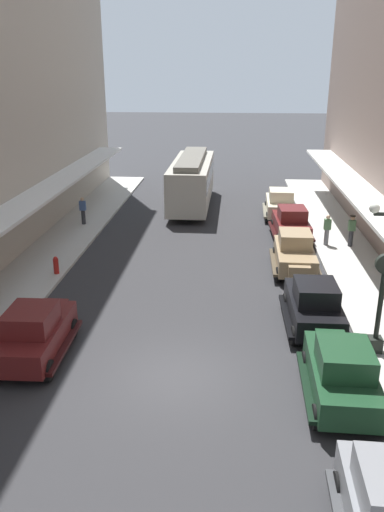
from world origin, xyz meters
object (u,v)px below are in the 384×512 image
(pedestrian_4, at_px, (83,210))
(parked_car_6, at_px, (280,203))
(parked_car_2, at_px, (35,331))
(streetcar, at_px, (192,179))
(parked_car_4, at_px, (295,252))
(pedestrian_2, at_px, (351,230))
(pedestrian_0, at_px, (327,230))
(parked_car_0, at_px, (342,371))
(fire_hydrant, at_px, (56,265))
(parked_car_5, at_px, (291,222))
(parked_car_1, at_px, (314,304))

(pedestrian_4, bearing_deg, parked_car_6, 13.90)
(parked_car_2, height_order, streetcar, streetcar)
(parked_car_2, bearing_deg, parked_car_4, 42.49)
(parked_car_6, bearing_deg, pedestrian_4, -166.10)
(pedestrian_2, bearing_deg, pedestrian_0, 174.33)
(pedestrian_0, bearing_deg, parked_car_0, -97.63)
(streetcar, xyz_separation_m, fire_hydrant, (-5.17, -13.22, -1.34))
(parked_car_4, bearing_deg, pedestrian_2, 46.11)
(parked_car_0, bearing_deg, fire_hydrant, 142.42)
(fire_hydrant, bearing_deg, parked_car_0, -37.58)
(parked_car_0, xyz_separation_m, pedestrian_2, (3.07, 13.55, 0.07))
(parked_car_6, relative_size, fire_hydrant, 5.23)
(fire_hydrant, xyz_separation_m, pedestrian_4, (-0.94, 7.94, 0.43))
(streetcar, bearing_deg, parked_car_2, -99.99)
(parked_car_4, distance_m, parked_car_6, 9.32)
(streetcar, bearing_deg, fire_hydrant, -111.37)
(streetcar, xyz_separation_m, pedestrian_4, (-6.11, -5.29, -0.91))
(parked_car_4, distance_m, pedestrian_2, 4.75)
(parked_car_5, bearing_deg, fire_hydrant, -149.89)
(parked_car_0, relative_size, fire_hydrant, 5.23)
(parked_car_4, bearing_deg, parked_car_0, -88.72)
(parked_car_0, distance_m, parked_car_4, 10.13)
(parked_car_5, bearing_deg, pedestrian_2, -27.21)
(streetcar, bearing_deg, parked_car_5, -47.93)
(pedestrian_2, bearing_deg, streetcar, 137.61)
(parked_car_1, height_order, pedestrian_4, parked_car_1)
(parked_car_1, bearing_deg, fire_hydrant, 159.48)
(parked_car_4, bearing_deg, pedestrian_4, 151.72)
(parked_car_0, bearing_deg, streetcar, 105.29)
(streetcar, relative_size, fire_hydrant, 11.73)
(parked_car_0, distance_m, parked_car_2, 9.64)
(parked_car_2, bearing_deg, pedestrian_4, 99.77)
(parked_car_0, distance_m, parked_car_5, 15.08)
(parked_car_1, bearing_deg, pedestrian_2, 70.53)
(parked_car_5, distance_m, pedestrian_0, 2.23)
(parked_car_4, xyz_separation_m, pedestrian_4, (-11.84, 6.37, 0.05))
(parked_car_2, xyz_separation_m, fire_hydrant, (-1.62, 6.93, -0.38))
(parked_car_5, xyz_separation_m, parked_car_6, (-0.23, 4.38, 0.00))
(parked_car_0, distance_m, fire_hydrant, 14.05)
(pedestrian_0, relative_size, pedestrian_4, 1.00)
(pedestrian_0, bearing_deg, fire_hydrant, -158.47)
(parked_car_4, relative_size, pedestrian_4, 2.61)
(streetcar, xyz_separation_m, pedestrian_2, (9.02, -8.23, -0.89))
(parked_car_1, xyz_separation_m, pedestrian_0, (1.98, 9.22, 0.05))
(parked_car_0, bearing_deg, parked_car_6, 90.38)
(parked_car_0, relative_size, pedestrian_4, 2.61)
(parked_car_1, xyz_separation_m, pedestrian_2, (3.22, 9.10, 0.07))
(parked_car_5, relative_size, pedestrian_0, 2.63)
(pedestrian_2, distance_m, pedestrian_4, 15.42)
(parked_car_4, relative_size, pedestrian_0, 2.61)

